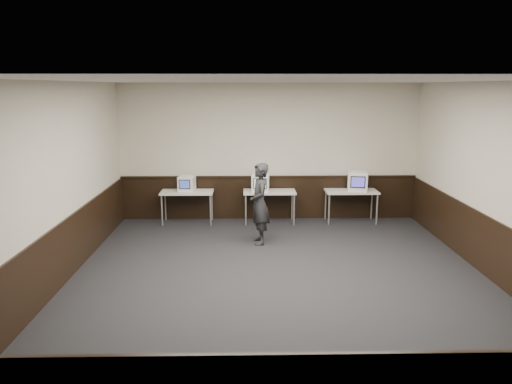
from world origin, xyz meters
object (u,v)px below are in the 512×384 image
person (260,204)px  desk_left (187,194)px  emac_left (187,184)px  emac_center (260,183)px  desk_center (269,194)px  emac_right (357,181)px  desk_right (351,194)px

person → desk_left: bearing=-141.9°
desk_left → emac_left: 0.25m
desk_left → person: bearing=-43.9°
emac_center → emac_left: bearing=-177.0°
desk_left → desk_center: (1.90, 0.00, 0.00)m
desk_center → desk_left: bearing=180.0°
desk_left → emac_center: (1.69, -0.03, 0.27)m
desk_center → emac_center: emac_center is taller
desk_center → person: person is taller
desk_left → emac_left: emac_left is taller
emac_left → emac_center: size_ratio=0.92×
emac_right → emac_center: bearing=-169.7°
desk_right → emac_center: bearing=-179.3°
desk_right → desk_center: bearing=180.0°
emac_center → person: (-0.06, -1.54, -0.13)m
desk_left → emac_right: (3.93, -0.01, 0.29)m
emac_left → person: person is taller
desk_left → emac_left: (-0.00, 0.02, 0.25)m
desk_right → emac_right: 0.32m
emac_right → person: person is taller
emac_center → person: person is taller
desk_center → emac_center: 0.34m
emac_right → person: bearing=-136.0°
emac_left → desk_left: bearing=-70.2°
desk_right → emac_center: size_ratio=2.62×
desk_center → emac_left: bearing=179.5°
emac_center → desk_center: bearing=11.9°
desk_left → desk_center: size_ratio=1.00×
emac_left → emac_center: bearing=6.9°
person → desk_right: bearing=117.8°
desk_left → desk_right: (3.80, 0.00, 0.00)m
emac_left → desk_center: bearing=7.9°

